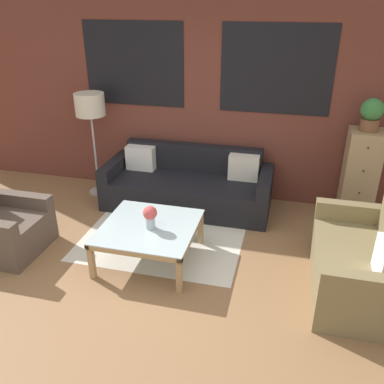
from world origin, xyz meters
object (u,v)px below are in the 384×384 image
Objects in this scene: floor_lamp at (90,108)px; settee_vintage at (363,264)px; drawer_cabinet at (359,176)px; armchair_corner at (3,228)px; flower_vase at (150,216)px; potted_plant at (372,114)px; couch_dark at (188,187)px; coffee_table at (149,230)px.

settee_vintage is at bearing -22.39° from floor_lamp.
armchair_corner is at bearing -155.54° from drawer_cabinet.
settee_vintage is 2.15m from flower_vase.
armchair_corner is 2.15× the size of potted_plant.
drawer_cabinet is at bearing -90.00° from potted_plant.
potted_plant is (3.93, 1.79, 1.10)m from armchair_corner.
potted_plant is 2.86m from flower_vase.
settee_vintage reaches higher than couch_dark.
floor_lamp reaches higher than coffee_table.
coffee_table is at bearing -179.94° from settee_vintage.
coffee_table is at bearing 128.92° from flower_vase.
settee_vintage is at bearing 1.26° from flower_vase.
drawer_cabinet is at bearing 5.36° from couch_dark.
drawer_cabinet reaches higher than flower_vase.
couch_dark is at bearing -174.64° from potted_plant.
potted_plant is (2.19, 0.21, 1.10)m from couch_dark.
coffee_table is (-2.17, -0.00, 0.05)m from settee_vintage.
coffee_table is (1.67, 0.22, 0.09)m from armchair_corner.
couch_dark is 1.37m from coffee_table.
couch_dark is 8.67× the size of flower_vase.
floor_lamp reaches higher than armchair_corner.
settee_vintage reaches higher than flower_vase.
potted_plant is (0.09, 1.57, 1.07)m from settee_vintage.
floor_lamp is (-3.48, 1.44, 0.95)m from settee_vintage.
armchair_corner is 1.74m from flower_vase.
floor_lamp reaches higher than settee_vintage.
floor_lamp is 3.58m from potted_plant.
drawer_cabinet reaches higher than couch_dark.
settee_vintage is at bearing 3.32° from armchair_corner.
floor_lamp is at bearing -177.92° from potted_plant.
flower_vase is at bearing -91.54° from couch_dark.
coffee_table is at bearing -93.09° from couch_dark.
armchair_corner reaches higher than coffee_table.
settee_vintage is (2.09, -1.36, 0.03)m from couch_dark.
armchair_corner is (-1.74, -1.58, 0.00)m from couch_dark.
armchair_corner is 0.84× the size of coffee_table.
floor_lamp is 3.74× the size of potted_plant.
settee_vintage is 1.23× the size of drawer_cabinet.
drawer_cabinet is at bearing 35.92° from flower_vase.
settee_vintage is 5.56× the size of flower_vase.
drawer_cabinet is (2.19, 0.21, 0.31)m from couch_dark.
couch_dark reaches higher than coffee_table.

